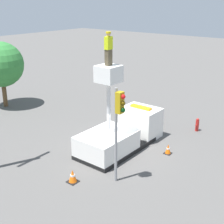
{
  "coord_description": "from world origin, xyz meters",
  "views": [
    {
      "loc": [
        -13.34,
        -10.29,
        8.51
      ],
      "look_at": [
        -1.72,
        -1.03,
        3.12
      ],
      "focal_mm": 50.0,
      "sensor_mm": 36.0,
      "label": 1
    }
  ],
  "objects_px": {
    "bucket_truck": "(121,133)",
    "traffic_cone_rear": "(73,176)",
    "fire_hydrant": "(197,125)",
    "tree_left_bg": "(1,65)",
    "traffic_cone_curbside": "(168,149)",
    "traffic_light_pole": "(118,118)",
    "worker": "(108,49)"
  },
  "relations": [
    {
      "from": "traffic_light_pole",
      "to": "fire_hydrant",
      "type": "relative_size",
      "value": 5.2
    },
    {
      "from": "bucket_truck",
      "to": "worker",
      "type": "distance_m",
      "value": 5.29
    },
    {
      "from": "traffic_cone_curbside",
      "to": "traffic_cone_rear",
      "type": "bearing_deg",
      "value": 158.58
    },
    {
      "from": "worker",
      "to": "fire_hydrant",
      "type": "bearing_deg",
      "value": -21.95
    },
    {
      "from": "worker",
      "to": "bucket_truck",
      "type": "bearing_deg",
      "value": 0.0
    },
    {
      "from": "traffic_cone_rear",
      "to": "bucket_truck",
      "type": "bearing_deg",
      "value": 5.92
    },
    {
      "from": "traffic_light_pole",
      "to": "traffic_cone_curbside",
      "type": "xyz_separation_m",
      "value": [
        4.19,
        -0.47,
        -3.12
      ]
    },
    {
      "from": "traffic_cone_rear",
      "to": "tree_left_bg",
      "type": "xyz_separation_m",
      "value": [
        4.71,
        12.75,
        3.23
      ]
    },
    {
      "from": "bucket_truck",
      "to": "traffic_light_pole",
      "type": "xyz_separation_m",
      "value": [
        -3.18,
        -2.21,
        2.46
      ]
    },
    {
      "from": "bucket_truck",
      "to": "traffic_cone_rear",
      "type": "relative_size",
      "value": 9.13
    },
    {
      "from": "worker",
      "to": "traffic_cone_curbside",
      "type": "xyz_separation_m",
      "value": [
        2.19,
        -2.67,
        -5.82
      ]
    },
    {
      "from": "fire_hydrant",
      "to": "tree_left_bg",
      "type": "relative_size",
      "value": 0.17
    },
    {
      "from": "bucket_truck",
      "to": "fire_hydrant",
      "type": "height_order",
      "value": "bucket_truck"
    },
    {
      "from": "bucket_truck",
      "to": "tree_left_bg",
      "type": "height_order",
      "value": "tree_left_bg"
    },
    {
      "from": "traffic_light_pole",
      "to": "traffic_cone_rear",
      "type": "bearing_deg",
      "value": 129.26
    },
    {
      "from": "bucket_truck",
      "to": "worker",
      "type": "relative_size",
      "value": 3.45
    },
    {
      "from": "tree_left_bg",
      "to": "bucket_truck",
      "type": "bearing_deg",
      "value": -90.56
    },
    {
      "from": "traffic_cone_curbside",
      "to": "bucket_truck",
      "type": "bearing_deg",
      "value": 110.72
    },
    {
      "from": "bucket_truck",
      "to": "traffic_light_pole",
      "type": "height_order",
      "value": "bucket_truck"
    },
    {
      "from": "worker",
      "to": "tree_left_bg",
      "type": "xyz_separation_m",
      "value": [
        1.3,
        12.27,
        -2.55
      ]
    },
    {
      "from": "fire_hydrant",
      "to": "traffic_cone_curbside",
      "type": "relative_size",
      "value": 1.56
    },
    {
      "from": "fire_hydrant",
      "to": "traffic_cone_rear",
      "type": "relative_size",
      "value": 1.39
    },
    {
      "from": "worker",
      "to": "traffic_light_pole",
      "type": "distance_m",
      "value": 4.02
    },
    {
      "from": "traffic_cone_rear",
      "to": "traffic_cone_curbside",
      "type": "height_order",
      "value": "traffic_cone_rear"
    },
    {
      "from": "tree_left_bg",
      "to": "traffic_light_pole",
      "type": "bearing_deg",
      "value": -102.83
    },
    {
      "from": "bucket_truck",
      "to": "traffic_cone_rear",
      "type": "distance_m",
      "value": 4.66
    },
    {
      "from": "bucket_truck",
      "to": "fire_hydrant",
      "type": "distance_m",
      "value": 5.84
    },
    {
      "from": "bucket_truck",
      "to": "traffic_cone_curbside",
      "type": "xyz_separation_m",
      "value": [
        1.01,
        -2.67,
        -0.66
      ]
    },
    {
      "from": "bucket_truck",
      "to": "tree_left_bg",
      "type": "relative_size",
      "value": 1.12
    },
    {
      "from": "traffic_cone_rear",
      "to": "traffic_cone_curbside",
      "type": "distance_m",
      "value": 6.02
    },
    {
      "from": "traffic_light_pole",
      "to": "tree_left_bg",
      "type": "xyz_separation_m",
      "value": [
        3.3,
        14.48,
        0.15
      ]
    },
    {
      "from": "tree_left_bg",
      "to": "traffic_cone_rear",
      "type": "bearing_deg",
      "value": -110.29
    }
  ]
}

